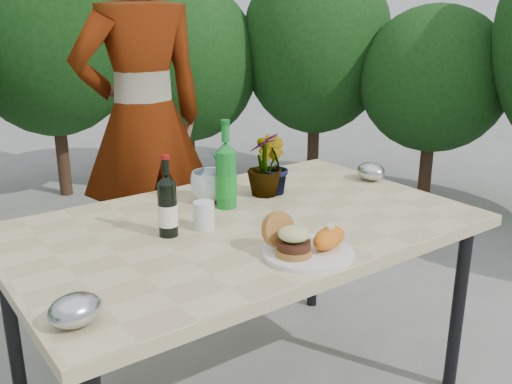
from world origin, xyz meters
TOP-DOWN VIEW (x-y plane):
  - patio_table at (0.00, 0.00)m, footprint 1.60×1.00m
  - shrub_hedge at (0.36, 1.60)m, footprint 6.85×5.18m
  - dinner_plate at (-0.00, -0.35)m, footprint 0.28×0.28m
  - burger_stack at (-0.06, -0.33)m, footprint 0.11×0.16m
  - sweet_potato at (0.07, -0.37)m, footprint 0.17×0.12m
  - grilled_veg at (0.01, -0.26)m, footprint 0.08×0.05m
  - wine_bottle at (-0.27, 0.04)m, footprint 0.07×0.07m
  - sparkling_water at (0.04, 0.16)m, footprint 0.08×0.08m
  - plastic_cup at (-0.14, 0.02)m, footprint 0.07×0.07m
  - seedling_left at (0.04, 0.23)m, footprint 0.12×0.14m
  - seedling_mid at (0.28, 0.20)m, footprint 0.14×0.16m
  - seedling_right at (0.24, 0.20)m, footprint 0.19×0.19m
  - blue_bowl at (0.03, 0.26)m, footprint 0.16×0.16m
  - foil_packet_left at (-0.71, -0.33)m, footprint 0.14×0.12m
  - foil_packet_right at (0.74, 0.09)m, footprint 0.11×0.13m
  - person at (0.12, 1.03)m, footprint 0.70×0.48m

SIDE VIEW (x-z plane):
  - patio_table at x=0.00m, z-range 0.32..1.07m
  - dinner_plate at x=0.00m, z-range 0.75..0.76m
  - grilled_veg at x=0.01m, z-range 0.76..0.79m
  - foil_packet_left at x=-0.71m, z-range 0.75..0.83m
  - foil_packet_right at x=0.74m, z-range 0.75..0.83m
  - sweet_potato at x=0.07m, z-range 0.77..0.83m
  - plastic_cup at x=-0.14m, z-range 0.75..0.84m
  - blue_bowl at x=0.03m, z-range 0.75..0.87m
  - burger_stack at x=-0.06m, z-range 0.75..0.87m
  - wine_bottle at x=-0.27m, z-range 0.71..0.99m
  - seedling_left at x=0.04m, z-range 0.75..0.97m
  - seedling_mid at x=0.28m, z-range 0.75..0.98m
  - sparkling_water at x=0.04m, z-range 0.71..1.04m
  - seedling_right at x=0.24m, z-range 0.75..1.00m
  - person at x=0.12m, z-range 0.00..1.87m
  - shrub_hedge at x=0.36m, z-range -0.01..2.35m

